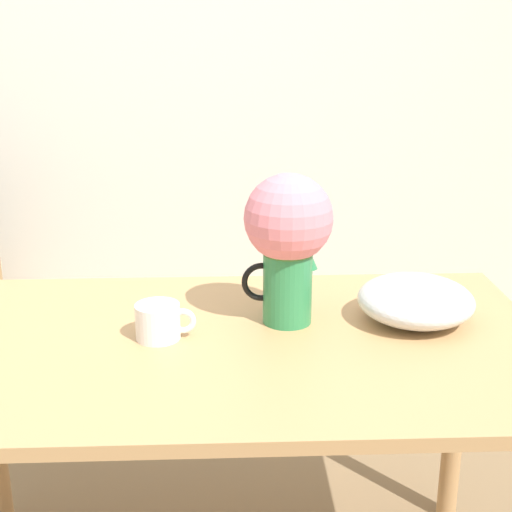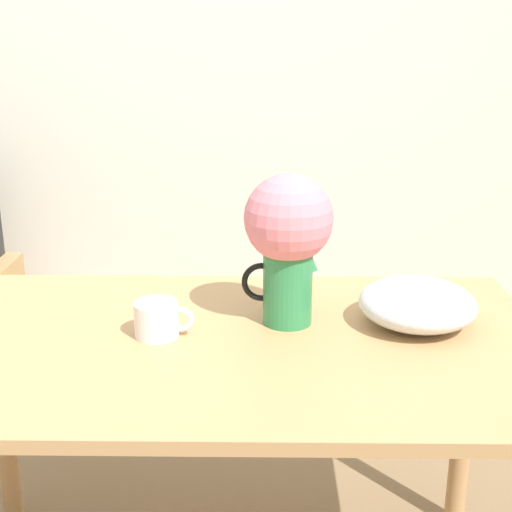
# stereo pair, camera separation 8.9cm
# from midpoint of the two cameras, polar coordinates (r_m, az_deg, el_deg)

# --- Properties ---
(wall_back) EXTENTS (8.00, 0.05, 2.60)m
(wall_back) POSITION_cam_midpoint_polar(r_m,az_deg,el_deg) (3.35, -6.14, 15.03)
(wall_back) COLOR silver
(wall_back) RESTS_ON ground_plane
(table) EXTENTS (1.49, 0.85, 0.79)m
(table) POSITION_cam_midpoint_polar(r_m,az_deg,el_deg) (1.69, -3.98, -9.85)
(table) COLOR tan
(table) RESTS_ON ground_plane
(flower_vase) EXTENTS (0.21, 0.21, 0.36)m
(flower_vase) POSITION_cam_midpoint_polar(r_m,az_deg,el_deg) (1.66, 1.06, 1.78)
(flower_vase) COLOR #2D844C
(flower_vase) RESTS_ON table
(coffee_mug) EXTENTS (0.14, 0.10, 0.08)m
(coffee_mug) POSITION_cam_midpoint_polar(r_m,az_deg,el_deg) (1.65, -9.17, -5.20)
(coffee_mug) COLOR white
(coffee_mug) RESTS_ON table
(white_bowl) EXTENTS (0.28, 0.28, 0.11)m
(white_bowl) POSITION_cam_midpoint_polar(r_m,az_deg,el_deg) (1.75, 11.24, -3.50)
(white_bowl) COLOR silver
(white_bowl) RESTS_ON table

